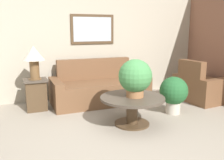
{
  "coord_description": "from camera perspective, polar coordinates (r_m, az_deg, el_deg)",
  "views": [
    {
      "loc": [
        -1.57,
        -2.91,
        1.59
      ],
      "look_at": [
        0.19,
        1.48,
        0.62
      ],
      "focal_mm": 40.0,
      "sensor_mm": 36.0,
      "label": 1
    }
  ],
  "objects": [
    {
      "name": "ground_plane",
      "position": [
        3.67,
        5.99,
        -14.16
      ],
      "size": [
        20.0,
        20.0,
        0.0
      ],
      "primitive_type": "plane",
      "color": "gray"
    },
    {
      "name": "wall_back",
      "position": [
        5.88,
        -6.39,
        8.75
      ],
      "size": [
        7.9,
        0.09,
        2.6
      ],
      "color": "#B2A893",
      "rests_on": "ground_plane"
    },
    {
      "name": "couch_main",
      "position": [
        5.48,
        -2.95,
        -2.06
      ],
      "size": [
        2.06,
        0.96,
        0.93
      ],
      "color": "brown",
      "rests_on": "ground_plane"
    },
    {
      "name": "armchair",
      "position": [
        5.96,
        19.75,
        -1.64
      ],
      "size": [
        0.99,
        1.1,
        0.93
      ],
      "rotation": [
        0.0,
        0.0,
        1.67
      ],
      "color": "brown",
      "rests_on": "ground_plane"
    },
    {
      "name": "coffee_table",
      "position": [
        4.2,
        4.65,
        -5.6
      ],
      "size": [
        1.08,
        1.08,
        0.48
      ],
      "color": "#4C3823",
      "rests_on": "ground_plane"
    },
    {
      "name": "side_table",
      "position": [
        5.19,
        -16.97,
        -3.14
      ],
      "size": [
        0.45,
        0.45,
        0.62
      ],
      "color": "#4C3823",
      "rests_on": "ground_plane"
    },
    {
      "name": "table_lamp",
      "position": [
        5.06,
        -17.46,
        5.06
      ],
      "size": [
        0.42,
        0.42,
        0.65
      ],
      "color": "brown",
      "rests_on": "side_table"
    },
    {
      "name": "potted_plant_on_table",
      "position": [
        4.1,
        5.33,
        0.67
      ],
      "size": [
        0.55,
        0.55,
        0.63
      ],
      "color": "#9E6B42",
      "rests_on": "coffee_table"
    },
    {
      "name": "potted_plant_floor",
      "position": [
        4.86,
        13.9,
        -2.78
      ],
      "size": [
        0.53,
        0.53,
        0.71
      ],
      "color": "beige",
      "rests_on": "ground_plane"
    }
  ]
}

